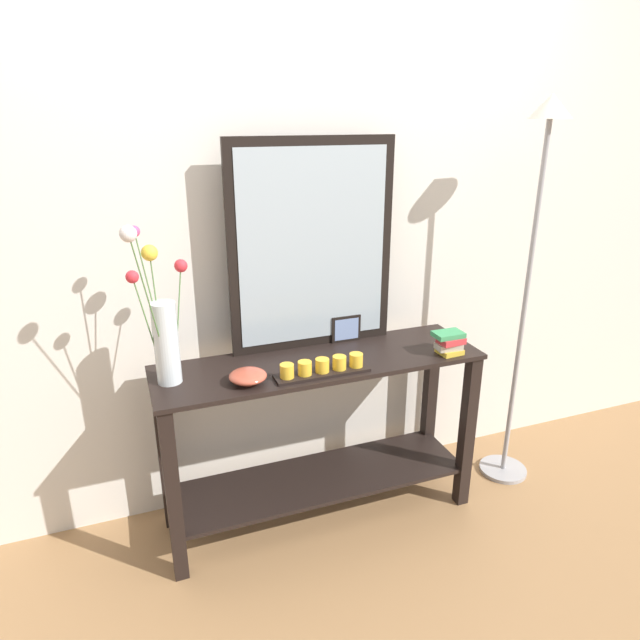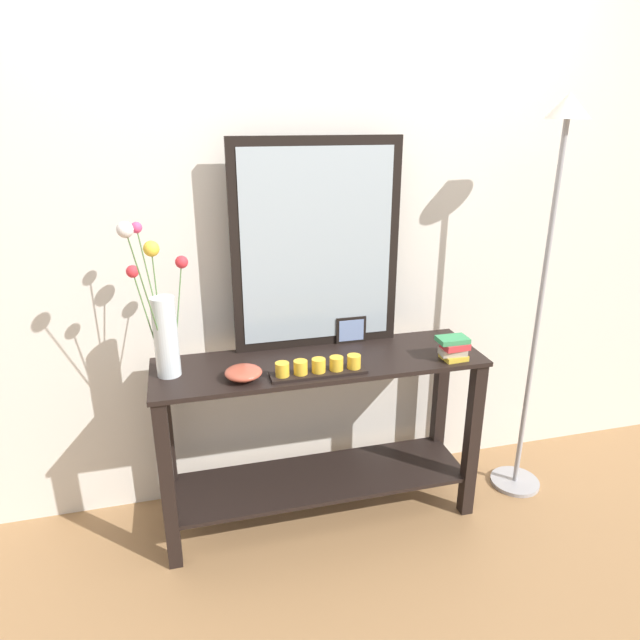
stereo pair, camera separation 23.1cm
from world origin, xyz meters
TOP-DOWN VIEW (x-y plane):
  - ground_plane at (0.00, 0.00)m, footprint 7.00×6.00m
  - wall_back at (0.00, 0.32)m, footprint 6.40×0.08m
  - console_table at (0.00, 0.00)m, footprint 1.41×0.41m
  - mirror_leaning at (0.03, 0.17)m, footprint 0.73×0.03m
  - tall_vase_left at (-0.63, 0.02)m, footprint 0.23×0.24m
  - candle_tray at (-0.04, -0.13)m, footprint 0.39×0.09m
  - picture_frame_small at (0.19, 0.16)m, footprint 0.14×0.01m
  - decorative_bowl at (-0.34, -0.10)m, footprint 0.15×0.15m
  - book_stack at (0.55, -0.13)m, footprint 0.13×0.10m
  - floor_lamp at (1.02, -0.04)m, footprint 0.24×0.24m

SIDE VIEW (x-z plane):
  - ground_plane at x=0.00m, z-range -0.02..0.00m
  - console_table at x=0.00m, z-range 0.08..0.87m
  - candle_tray at x=-0.04m, z-range 0.78..0.85m
  - decorative_bowl at x=-0.34m, z-range 0.79..0.84m
  - book_stack at x=0.55m, z-range 0.79..0.89m
  - picture_frame_small at x=0.19m, z-range 0.79..0.91m
  - tall_vase_left at x=-0.63m, z-range 0.70..1.34m
  - mirror_leaning at x=0.03m, z-range 0.79..1.69m
  - floor_lamp at x=1.02m, z-range 0.32..2.18m
  - wall_back at x=0.00m, z-range 0.00..2.70m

